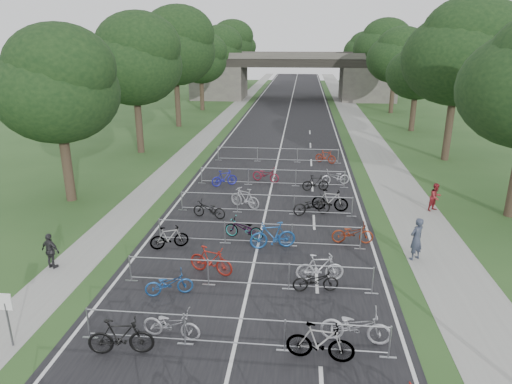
# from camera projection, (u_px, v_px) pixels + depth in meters

# --- Properties ---
(road) EXTENTS (11.00, 140.00, 0.01)m
(road) POSITION_uv_depth(u_px,v_px,m) (288.00, 114.00, 57.70)
(road) COLOR black
(road) RESTS_ON ground
(sidewalk_right) EXTENTS (3.00, 140.00, 0.01)m
(sidewalk_right) POSITION_uv_depth(u_px,v_px,m) (352.00, 115.00, 56.92)
(sidewalk_right) COLOR gray
(sidewalk_right) RESTS_ON ground
(sidewalk_left) EXTENTS (2.00, 140.00, 0.01)m
(sidewalk_left) POSITION_uv_depth(u_px,v_px,m) (230.00, 113.00, 58.43)
(sidewalk_left) COLOR gray
(sidewalk_left) RESTS_ON ground
(lane_markings) EXTENTS (0.12, 140.00, 0.00)m
(lane_markings) POSITION_uv_depth(u_px,v_px,m) (288.00, 114.00, 57.70)
(lane_markings) COLOR silver
(lane_markings) RESTS_ON ground
(overpass_bridge) EXTENTS (31.00, 8.00, 7.05)m
(overpass_bridge) POSITION_uv_depth(u_px,v_px,m) (292.00, 76.00, 70.72)
(overpass_bridge) COLOR #4E4A45
(overpass_bridge) RESTS_ON ground
(park_sign) EXTENTS (0.45, 0.06, 1.83)m
(park_sign) POSITION_uv_depth(u_px,v_px,m) (6.00, 310.00, 13.64)
(park_sign) COLOR #4C4C51
(park_sign) RESTS_ON ground
(tree_left_0) EXTENTS (6.72, 6.72, 10.25)m
(tree_left_0) POSITION_uv_depth(u_px,v_px,m) (58.00, 87.00, 24.61)
(tree_left_0) COLOR #33261C
(tree_left_0) RESTS_ON ground
(tree_left_1) EXTENTS (7.56, 7.56, 11.53)m
(tree_left_1) POSITION_uv_depth(u_px,v_px,m) (135.00, 61.00, 35.67)
(tree_left_1) COLOR #33261C
(tree_left_1) RESTS_ON ground
(tree_right_1) EXTENTS (8.18, 8.18, 12.47)m
(tree_right_1) POSITION_uv_depth(u_px,v_px,m) (461.00, 55.00, 33.09)
(tree_right_1) COLOR #33261C
(tree_right_1) RESTS_ON ground
(tree_left_2) EXTENTS (8.40, 8.40, 12.81)m
(tree_left_2) POSITION_uv_depth(u_px,v_px,m) (175.00, 48.00, 46.72)
(tree_left_2) COLOR #33261C
(tree_left_2) RESTS_ON ground
(tree_right_2) EXTENTS (6.16, 6.16, 9.39)m
(tree_right_2) POSITION_uv_depth(u_px,v_px,m) (419.00, 71.00, 45.03)
(tree_right_2) COLOR #33261C
(tree_right_2) RESTS_ON ground
(tree_left_3) EXTENTS (6.72, 6.72, 10.25)m
(tree_left_3) POSITION_uv_depth(u_px,v_px,m) (201.00, 59.00, 58.56)
(tree_left_3) COLOR #33261C
(tree_left_3) RESTS_ON ground
(tree_right_3) EXTENTS (7.17, 7.17, 10.93)m
(tree_right_3) POSITION_uv_depth(u_px,v_px,m) (397.00, 57.00, 56.03)
(tree_right_3) COLOR #33261C
(tree_right_3) RESTS_ON ground
(tree_left_4) EXTENTS (7.56, 7.56, 11.53)m
(tree_left_4) POSITION_uv_depth(u_px,v_px,m) (218.00, 51.00, 69.61)
(tree_left_4) COLOR #33261C
(tree_left_4) RESTS_ON ground
(tree_right_4) EXTENTS (8.18, 8.18, 12.47)m
(tree_right_4) POSITION_uv_depth(u_px,v_px,m) (382.00, 47.00, 67.04)
(tree_right_4) COLOR #33261C
(tree_right_4) RESTS_ON ground
(tree_left_5) EXTENTS (8.40, 8.40, 12.81)m
(tree_left_5) POSITION_uv_depth(u_px,v_px,m) (230.00, 44.00, 80.67)
(tree_left_5) COLOR #33261C
(tree_left_5) RESTS_ON ground
(tree_right_5) EXTENTS (6.16, 6.16, 9.39)m
(tree_right_5) POSITION_uv_depth(u_px,v_px,m) (370.00, 57.00, 78.98)
(tree_right_5) COLOR #33261C
(tree_right_5) RESTS_ON ground
(tree_left_6) EXTENTS (6.72, 6.72, 10.25)m
(tree_left_6) POSITION_uv_depth(u_px,v_px,m) (240.00, 52.00, 92.50)
(tree_left_6) COLOR #33261C
(tree_left_6) RESTS_ON ground
(tree_right_6) EXTENTS (7.17, 7.17, 10.93)m
(tree_right_6) POSITION_uv_depth(u_px,v_px,m) (362.00, 50.00, 89.98)
(tree_right_6) COLOR #33261C
(tree_right_6) RESTS_ON ground
(barrier_row_1) EXTENTS (9.70, 0.08, 1.10)m
(barrier_row_1) POSITION_uv_depth(u_px,v_px,m) (234.00, 333.00, 13.77)
(barrier_row_1) COLOR #A0A2A7
(barrier_row_1) RESTS_ON ground
(barrier_row_2) EXTENTS (9.70, 0.08, 1.10)m
(barrier_row_2) POSITION_uv_depth(u_px,v_px,m) (248.00, 274.00, 17.17)
(barrier_row_2) COLOR #A0A2A7
(barrier_row_2) RESTS_ON ground
(barrier_row_3) EXTENTS (9.70, 0.08, 1.10)m
(barrier_row_3) POSITION_uv_depth(u_px,v_px,m) (258.00, 234.00, 20.75)
(barrier_row_3) COLOR #A0A2A7
(barrier_row_3) RESTS_ON ground
(barrier_row_4) EXTENTS (9.70, 0.08, 1.10)m
(barrier_row_4) POSITION_uv_depth(u_px,v_px,m) (265.00, 204.00, 24.52)
(barrier_row_4) COLOR #A0A2A7
(barrier_row_4) RESTS_ON ground
(barrier_row_5) EXTENTS (9.70, 0.08, 1.10)m
(barrier_row_5) POSITION_uv_depth(u_px,v_px,m) (272.00, 177.00, 29.24)
(barrier_row_5) COLOR #A0A2A7
(barrier_row_5) RESTS_ON ground
(barrier_row_6) EXTENTS (9.70, 0.08, 1.10)m
(barrier_row_6) POSITION_uv_depth(u_px,v_px,m) (277.00, 155.00, 34.89)
(barrier_row_6) COLOR #A0A2A7
(barrier_row_6) RESTS_ON ground
(bike_4) EXTENTS (2.02, 0.83, 1.18)m
(bike_4) POSITION_uv_depth(u_px,v_px,m) (121.00, 337.00, 13.49)
(bike_4) COLOR black
(bike_4) RESTS_ON ground
(bike_5) EXTENTS (1.97, 0.89, 1.00)m
(bike_5) POSITION_uv_depth(u_px,v_px,m) (171.00, 324.00, 14.25)
(bike_5) COLOR #95959C
(bike_5) RESTS_ON ground
(bike_6) EXTENTS (2.06, 0.79, 1.20)m
(bike_6) POSITION_uv_depth(u_px,v_px,m) (320.00, 342.00, 13.23)
(bike_6) COLOR #A0A2A7
(bike_6) RESTS_ON ground
(bike_7) EXTENTS (2.22, 0.93, 1.14)m
(bike_7) POSITION_uv_depth(u_px,v_px,m) (356.00, 326.00, 14.04)
(bike_7) COLOR #A5A5AD
(bike_7) RESTS_ON ground
(bike_8) EXTENTS (1.86, 1.15, 0.92)m
(bike_8) POSITION_uv_depth(u_px,v_px,m) (169.00, 283.00, 16.70)
(bike_8) COLOR navy
(bike_8) RESTS_ON ground
(bike_9) EXTENTS (1.99, 1.11, 1.15)m
(bike_9) POSITION_uv_depth(u_px,v_px,m) (211.00, 261.00, 18.18)
(bike_9) COLOR maroon
(bike_9) RESTS_ON ground
(bike_10) EXTENTS (1.78, 0.84, 0.90)m
(bike_10) POSITION_uv_depth(u_px,v_px,m) (316.00, 281.00, 16.92)
(bike_10) COLOR black
(bike_10) RESTS_ON ground
(bike_11) EXTENTS (1.92, 0.75, 1.12)m
(bike_11) POSITION_uv_depth(u_px,v_px,m) (320.00, 268.00, 17.63)
(bike_11) COLOR silver
(bike_11) RESTS_ON ground
(bike_12) EXTENTS (1.78, 1.15, 1.04)m
(bike_12) POSITION_uv_depth(u_px,v_px,m) (169.00, 238.00, 20.41)
(bike_12) COLOR #A0A2A7
(bike_12) RESTS_ON ground
(bike_13) EXTENTS (2.03, 1.12, 1.01)m
(bike_13) POSITION_uv_depth(u_px,v_px,m) (244.00, 229.00, 21.41)
(bike_13) COLOR #A0A2A7
(bike_13) RESTS_ON ground
(bike_14) EXTENTS (2.16, 1.08, 1.25)m
(bike_14) POSITION_uv_depth(u_px,v_px,m) (273.00, 236.00, 20.38)
(bike_14) COLOR #19498D
(bike_14) RESTS_ON ground
(bike_15) EXTENTS (1.93, 0.74, 1.00)m
(bike_15) POSITION_uv_depth(u_px,v_px,m) (353.00, 233.00, 20.93)
(bike_15) COLOR maroon
(bike_15) RESTS_ON ground
(bike_16) EXTENTS (1.94, 1.06, 0.96)m
(bike_16) POSITION_uv_depth(u_px,v_px,m) (209.00, 209.00, 23.90)
(bike_16) COLOR black
(bike_16) RESTS_ON ground
(bike_17) EXTENTS (1.93, 1.36, 1.14)m
(bike_17) POSITION_uv_depth(u_px,v_px,m) (245.00, 198.00, 25.35)
(bike_17) COLOR #A2A3AA
(bike_17) RESTS_ON ground
(bike_18) EXTENTS (2.19, 1.35, 1.09)m
(bike_18) POSITION_uv_depth(u_px,v_px,m) (312.00, 205.00, 24.30)
(bike_18) COLOR black
(bike_18) RESTS_ON ground
(bike_19) EXTENTS (2.05, 0.84, 1.20)m
(bike_19) POSITION_uv_depth(u_px,v_px,m) (330.00, 200.00, 24.89)
(bike_19) COLOR #A0A2A7
(bike_19) RESTS_ON ground
(bike_20) EXTENTS (1.73, 1.26, 1.03)m
(bike_20) POSITION_uv_depth(u_px,v_px,m) (224.00, 178.00, 29.15)
(bike_20) COLOR #1C1D9B
(bike_20) RESTS_ON ground
(bike_21) EXTENTS (1.99, 1.24, 0.99)m
(bike_21) POSITION_uv_depth(u_px,v_px,m) (266.00, 175.00, 30.01)
(bike_21) COLOR maroon
(bike_21) RESTS_ON ground
(bike_22) EXTENTS (1.71, 0.75, 0.99)m
(bike_22) POSITION_uv_depth(u_px,v_px,m) (315.00, 183.00, 28.23)
(bike_22) COLOR black
(bike_22) RESTS_ON ground
(bike_23) EXTENTS (1.98, 1.10, 0.99)m
(bike_23) POSITION_uv_depth(u_px,v_px,m) (335.00, 177.00, 29.41)
(bike_23) COLOR #A6A6AD
(bike_23) RESTS_ON ground
(bike_27) EXTENTS (1.72, 1.17, 1.01)m
(bike_27) POSITION_uv_depth(u_px,v_px,m) (326.00, 157.00, 34.57)
(bike_27) COLOR maroon
(bike_27) RESTS_ON ground
(pedestrian_a) EXTENTS (0.82, 0.77, 1.88)m
(pedestrian_a) POSITION_uv_depth(u_px,v_px,m) (416.00, 239.00, 19.26)
(pedestrian_a) COLOR #2F3546
(pedestrian_a) RESTS_ON ground
(pedestrian_b) EXTENTS (0.96, 0.92, 1.55)m
(pedestrian_b) POSITION_uv_depth(u_px,v_px,m) (435.00, 197.00, 24.86)
(pedestrian_b) COLOR maroon
(pedestrian_b) RESTS_ON ground
(pedestrian_c) EXTENTS (0.96, 0.62, 1.52)m
(pedestrian_c) POSITION_uv_depth(u_px,v_px,m) (51.00, 251.00, 18.56)
(pedestrian_c) COLOR #272629
(pedestrian_c) RESTS_ON ground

